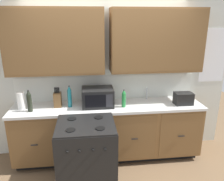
# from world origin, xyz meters

# --- Properties ---
(ground_plane) EXTENTS (8.00, 8.00, 0.00)m
(ground_plane) POSITION_xyz_m (0.00, 0.00, 0.00)
(ground_plane) COLOR brown
(wall_unit) EXTENTS (4.14, 0.40, 2.50)m
(wall_unit) POSITION_xyz_m (0.00, 0.50, 1.67)
(wall_unit) COLOR silver
(wall_unit) RESTS_ON ground_plane
(counter_run) EXTENTS (2.97, 0.64, 0.93)m
(counter_run) POSITION_xyz_m (0.00, 0.30, 0.48)
(counter_run) COLOR black
(counter_run) RESTS_ON ground_plane
(stove_range) EXTENTS (0.76, 0.68, 0.95)m
(stove_range) POSITION_xyz_m (-0.36, -0.33, 0.47)
(stove_range) COLOR black
(stove_range) RESTS_ON ground_plane
(microwave) EXTENTS (0.48, 0.37, 0.28)m
(microwave) POSITION_xyz_m (-0.16, 0.31, 1.07)
(microwave) COLOR black
(microwave) RESTS_ON counter_run
(toaster) EXTENTS (0.28, 0.18, 0.19)m
(toaster) POSITION_xyz_m (1.18, 0.21, 1.03)
(toaster) COLOR black
(toaster) RESTS_ON counter_run
(knife_block) EXTENTS (0.11, 0.14, 0.31)m
(knife_block) POSITION_xyz_m (-0.77, 0.34, 1.05)
(knife_block) COLOR brown
(knife_block) RESTS_ON counter_run
(sink_faucet) EXTENTS (0.02, 0.02, 0.20)m
(sink_faucet) POSITION_xyz_m (0.67, 0.51, 1.03)
(sink_faucet) COLOR #B2B5BA
(sink_faucet) RESTS_ON counter_run
(paper_towel_roll) EXTENTS (0.12, 0.12, 0.26)m
(paper_towel_roll) POSITION_xyz_m (-1.30, 0.31, 1.06)
(paper_towel_roll) COLOR white
(paper_towel_roll) RESTS_ON counter_run
(bottle_dark) EXTENTS (0.07, 0.07, 0.32)m
(bottle_dark) POSITION_xyz_m (-1.16, 0.19, 1.09)
(bottle_dark) COLOR black
(bottle_dark) RESTS_ON counter_run
(bottle_teal) EXTENTS (0.06, 0.06, 0.34)m
(bottle_teal) POSITION_xyz_m (-0.59, 0.31, 1.09)
(bottle_teal) COLOR #1E707A
(bottle_teal) RESTS_ON counter_run
(bottle_green) EXTENTS (0.06, 0.06, 0.28)m
(bottle_green) POSITION_xyz_m (0.23, 0.21, 1.07)
(bottle_green) COLOR #237A38
(bottle_green) RESTS_ON counter_run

